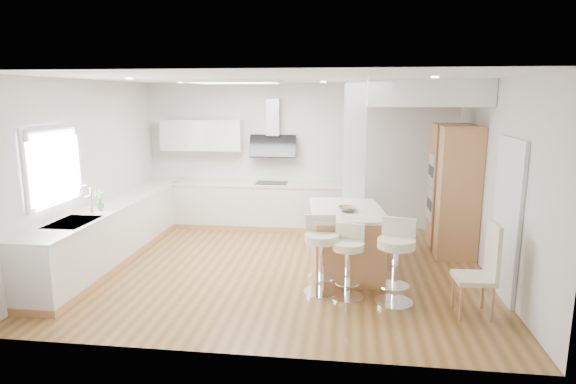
# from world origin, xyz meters

# --- Properties ---
(ground) EXTENTS (6.00, 6.00, 0.00)m
(ground) POSITION_xyz_m (0.00, 0.00, 0.00)
(ground) COLOR olive
(ground) RESTS_ON ground
(ceiling) EXTENTS (6.00, 5.00, 0.02)m
(ceiling) POSITION_xyz_m (0.00, 0.00, 0.00)
(ceiling) COLOR white
(ceiling) RESTS_ON ground
(wall_back) EXTENTS (6.00, 0.04, 2.80)m
(wall_back) POSITION_xyz_m (0.00, 2.50, 1.40)
(wall_back) COLOR silver
(wall_back) RESTS_ON ground
(wall_left) EXTENTS (0.04, 5.00, 2.80)m
(wall_left) POSITION_xyz_m (-3.00, 0.00, 1.40)
(wall_left) COLOR silver
(wall_left) RESTS_ON ground
(wall_right) EXTENTS (0.04, 5.00, 2.80)m
(wall_right) POSITION_xyz_m (3.00, 0.00, 1.40)
(wall_right) COLOR silver
(wall_right) RESTS_ON ground
(skylight) EXTENTS (4.10, 2.10, 0.06)m
(skylight) POSITION_xyz_m (-0.79, 0.60, 2.77)
(skylight) COLOR silver
(skylight) RESTS_ON ground
(window_left) EXTENTS (0.06, 1.28, 1.07)m
(window_left) POSITION_xyz_m (-2.96, -0.90, 1.69)
(window_left) COLOR white
(window_left) RESTS_ON ground
(doorway_right) EXTENTS (0.05, 1.00, 2.10)m
(doorway_right) POSITION_xyz_m (2.97, -0.60, 1.00)
(doorway_right) COLOR #494039
(doorway_right) RESTS_ON ground
(counter_left) EXTENTS (0.63, 4.50, 1.35)m
(counter_left) POSITION_xyz_m (-2.70, 0.23, 0.46)
(counter_left) COLOR tan
(counter_left) RESTS_ON ground
(counter_back) EXTENTS (3.62, 0.63, 2.50)m
(counter_back) POSITION_xyz_m (-0.91, 2.22, 0.70)
(counter_back) COLOR tan
(counter_back) RESTS_ON ground
(pillar) EXTENTS (0.35, 0.35, 2.80)m
(pillar) POSITION_xyz_m (1.05, 0.95, 1.40)
(pillar) COLOR silver
(pillar) RESTS_ON ground
(soffit) EXTENTS (1.78, 2.20, 0.40)m
(soffit) POSITION_xyz_m (2.10, 1.40, 2.60)
(soffit) COLOR white
(soffit) RESTS_ON ground
(oven_column) EXTENTS (0.63, 1.21, 2.10)m
(oven_column) POSITION_xyz_m (2.68, 1.23, 1.05)
(oven_column) COLOR tan
(oven_column) RESTS_ON ground
(peninsula) EXTENTS (1.21, 1.66, 1.02)m
(peninsula) POSITION_xyz_m (0.94, 0.03, 0.48)
(peninsula) COLOR tan
(peninsula) RESTS_ON ground
(bar_stool_a) EXTENTS (0.54, 0.54, 1.03)m
(bar_stool_a) POSITION_xyz_m (0.63, -0.85, 0.58)
(bar_stool_a) COLOR white
(bar_stool_a) RESTS_ON ground
(bar_stool_b) EXTENTS (0.48, 0.48, 0.95)m
(bar_stool_b) POSITION_xyz_m (0.98, -0.95, 0.53)
(bar_stool_b) COLOR white
(bar_stool_b) RESTS_ON ground
(bar_stool_c) EXTENTS (0.58, 0.58, 1.07)m
(bar_stool_c) POSITION_xyz_m (1.56, -1.06, 0.60)
(bar_stool_c) COLOR white
(bar_stool_c) RESTS_ON ground
(dining_chair) EXTENTS (0.46, 0.46, 1.13)m
(dining_chair) POSITION_xyz_m (2.55, -1.27, 0.60)
(dining_chair) COLOR beige
(dining_chair) RESTS_ON ground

